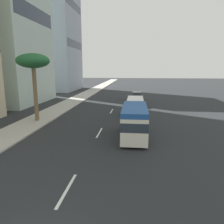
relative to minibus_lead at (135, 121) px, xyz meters
The scene contains 11 objects.
ground_plane 18.11m from the minibus_lead, 10.88° to the left, with size 198.00×198.00×0.00m, color #26282B.
sidewalk_right 21.25m from the minibus_lead, 33.32° to the left, with size 162.00×3.71×0.15m, color #B2ADA3.
lane_stripe_near 9.75m from the minibus_lead, 159.27° to the left, with size 3.20×0.16×0.01m, color silver.
lane_stripe_mid 3.88m from the minibus_lead, 73.70° to the left, with size 3.20×0.16×0.01m, color silver.
lane_stripe_far 12.24m from the minibus_lead, 16.29° to the left, with size 3.20×0.16×0.01m, color silver.
minibus_lead is the anchor object (origin of this frame).
car_second 22.61m from the minibus_lead, ahead, with size 4.51×1.81×1.69m.
van_third 9.45m from the minibus_lead, ahead, with size 4.82×2.20×2.31m.
car_fourth 15.95m from the minibus_lead, ahead, with size 4.09×1.87×1.67m.
palm_tree 13.42m from the minibus_lead, 68.04° to the left, with size 3.65×3.65×7.67m.
office_tower_far 50.17m from the minibus_lead, 28.40° to the left, with size 15.16×10.50×41.67m.
Camera 1 is at (-4.86, -3.43, 6.21)m, focal length 34.06 mm.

